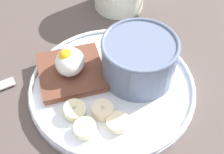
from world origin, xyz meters
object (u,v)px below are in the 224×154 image
at_px(toast_slice, 71,72).
at_px(banana_slice_right, 75,110).
at_px(banana_slice_front, 103,110).
at_px(poached_egg, 69,61).
at_px(banana_slice_left, 118,123).
at_px(banana_slice_back, 85,128).
at_px(oatmeal_bowl, 139,58).

height_order(toast_slice, banana_slice_right, banana_slice_right).
bearing_deg(banana_slice_right, banana_slice_front, -83.94).
bearing_deg(toast_slice, poached_egg, 89.15).
relative_size(poached_egg, banana_slice_left, 1.40).
distance_m(toast_slice, banana_slice_right, 0.07).
relative_size(toast_slice, poached_egg, 2.51).
bearing_deg(banana_slice_front, toast_slice, 39.60).
bearing_deg(banana_slice_front, banana_slice_back, 147.27).
bearing_deg(banana_slice_left, oatmeal_bowl, -14.13).
bearing_deg(banana_slice_back, banana_slice_front, -32.73).
xyz_separation_m(poached_egg, banana_slice_back, (-0.10, -0.04, -0.02)).
relative_size(poached_egg, banana_slice_front, 1.27).
relative_size(banana_slice_front, banana_slice_right, 0.91).
distance_m(oatmeal_bowl, banana_slice_right, 0.12).
relative_size(oatmeal_bowl, banana_slice_left, 3.14).
height_order(banana_slice_front, banana_slice_left, banana_slice_front).
distance_m(toast_slice, poached_egg, 0.02).
relative_size(oatmeal_bowl, banana_slice_front, 2.85).
relative_size(oatmeal_bowl, banana_slice_back, 2.64).
bearing_deg(banana_slice_right, toast_slice, 13.28).
height_order(oatmeal_bowl, banana_slice_left, oatmeal_bowl).
bearing_deg(banana_slice_back, toast_slice, 19.91).
height_order(oatmeal_bowl, poached_egg, oatmeal_bowl).
height_order(banana_slice_back, banana_slice_right, banana_slice_right).
height_order(toast_slice, banana_slice_left, same).
relative_size(banana_slice_left, banana_slice_back, 0.84).
bearing_deg(banana_slice_front, banana_slice_left, -127.90).
bearing_deg(poached_egg, banana_slice_left, -137.06).
height_order(banana_slice_left, banana_slice_back, banana_slice_back).
height_order(toast_slice, banana_slice_back, banana_slice_back).
bearing_deg(poached_egg, banana_slice_back, -159.73).
xyz_separation_m(toast_slice, banana_slice_left, (-0.08, -0.08, -0.00)).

